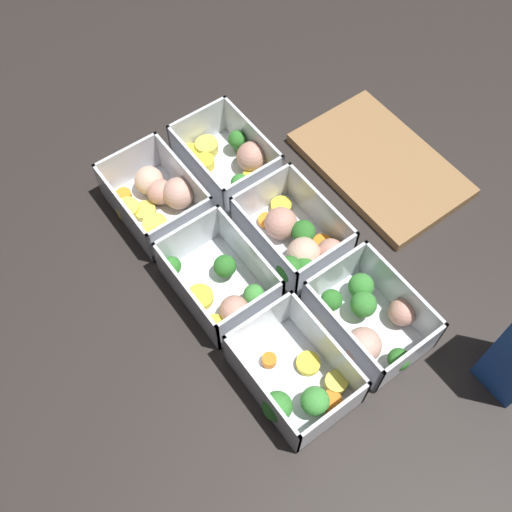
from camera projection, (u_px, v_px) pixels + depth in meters
name	position (u px, v px, depth m)	size (l,w,h in m)	color
ground_plane	(256.00, 265.00, 0.92)	(4.00, 4.00, 0.00)	#282321
container_near_left	(158.00, 197.00, 0.95)	(0.16, 0.14, 0.08)	silver
container_near_center	(221.00, 285.00, 0.87)	(0.16, 0.12, 0.08)	silver
container_near_right	(297.00, 382.00, 0.79)	(0.16, 0.13, 0.08)	silver
container_far_left	(232.00, 159.00, 0.99)	(0.16, 0.13, 0.08)	silver
container_far_center	(296.00, 240.00, 0.91)	(0.17, 0.12, 0.08)	silver
container_far_right	(369.00, 320.00, 0.84)	(0.17, 0.14, 0.08)	silver
cutting_board	(380.00, 165.00, 1.01)	(0.28, 0.18, 0.02)	olive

